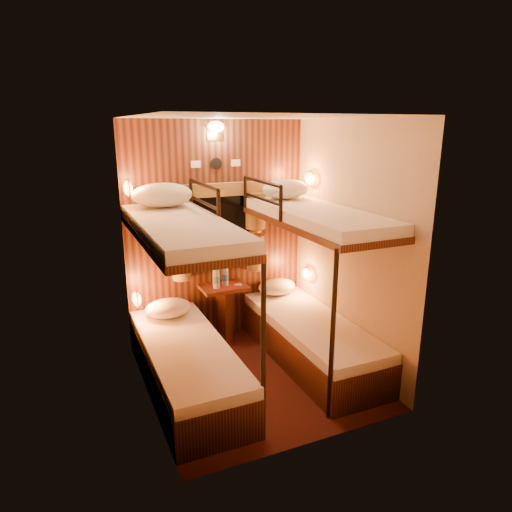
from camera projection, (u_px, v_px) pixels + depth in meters
name	position (u px, v px, depth m)	size (l,w,h in m)	color
floor	(255.00, 376.00, 4.40)	(2.10, 2.10, 0.00)	#340F0E
ceiling	(255.00, 117.00, 3.74)	(2.10, 2.10, 0.00)	silver
wall_back	(217.00, 233.00, 4.99)	(2.40, 2.40, 0.00)	#C6B293
wall_front	(316.00, 295.00, 3.15)	(2.40, 2.40, 0.00)	#C6B293
wall_left	(142.00, 271.00, 3.68)	(2.40, 2.40, 0.00)	#C6B293
wall_right	(349.00, 246.00, 4.46)	(2.40, 2.40, 0.00)	#C6B293
back_panel	(217.00, 233.00, 4.98)	(2.00, 0.03, 2.40)	black
bunk_left	(185.00, 332.00, 4.05)	(0.72, 1.90, 1.82)	black
bunk_right	(312.00, 310.00, 4.56)	(0.72, 1.90, 1.82)	black
window	(218.00, 235.00, 4.96)	(1.00, 0.12, 0.79)	black
curtains	(219.00, 229.00, 4.91)	(1.10, 0.22, 1.00)	brown
back_fixtures	(216.00, 134.00, 4.66)	(0.54, 0.09, 0.48)	black
reading_lamps	(228.00, 236.00, 4.67)	(2.00, 0.20, 1.25)	orange
table	(224.00, 306.00, 5.03)	(0.50, 0.34, 0.66)	#5C2615
bottle_left	(216.00, 278.00, 4.86)	(0.08, 0.08, 0.27)	#99BFE5
bottle_right	(225.00, 276.00, 4.94)	(0.07, 0.07, 0.25)	#99BFE5
sachet_a	(238.00, 285.00, 5.00)	(0.08, 0.06, 0.01)	silver
sachet_b	(225.00, 283.00, 5.06)	(0.08, 0.06, 0.01)	silver
pillow_lower_left	(168.00, 308.00, 4.62)	(0.47, 0.33, 0.18)	silver
pillow_lower_right	(277.00, 287.00, 5.25)	(0.44, 0.32, 0.17)	silver
pillow_upper_left	(162.00, 195.00, 4.30)	(0.58, 0.41, 0.23)	silver
pillow_upper_right	(285.00, 189.00, 4.79)	(0.52, 0.37, 0.20)	silver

